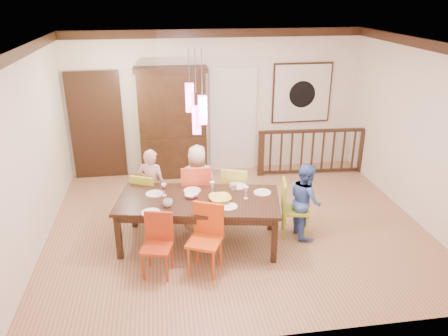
{
  "coord_description": "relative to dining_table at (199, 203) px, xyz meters",
  "views": [
    {
      "loc": [
        -1.14,
        -6.18,
        3.61
      ],
      "look_at": [
        -0.21,
        -0.01,
        1.04
      ],
      "focal_mm": 35.0,
      "sensor_mm": 36.0,
      "label": 1
    }
  ],
  "objects": [
    {
      "name": "wine_glass_a",
      "position": [
        -0.49,
        0.18,
        0.17
      ],
      "size": [
        0.08,
        0.08,
        0.19
      ],
      "primitive_type": null,
      "color": "#590C19",
      "rests_on": "dining_table"
    },
    {
      "name": "balustrade",
      "position": [
        2.59,
        2.38,
        -0.18
      ],
      "size": [
        2.29,
        0.21,
        0.96
      ],
      "rotation": [
        0.0,
        0.0,
        -0.06
      ],
      "color": "black",
      "rests_on": "floor"
    },
    {
      "name": "wine_glass_b",
      "position": [
        0.23,
        0.15,
        0.17
      ],
      "size": [
        0.08,
        0.08,
        0.19
      ],
      "primitive_type": null,
      "color": "silver",
      "rests_on": "dining_table"
    },
    {
      "name": "chair_end_right",
      "position": [
        1.5,
        0.02,
        -0.15
      ],
      "size": [
        0.48,
        0.48,
        0.91
      ],
      "rotation": [
        0.0,
        0.0,
        1.38
      ],
      "color": "#99AD29",
      "rests_on": "floor"
    },
    {
      "name": "wall_left",
      "position": [
        -2.34,
        0.43,
        0.77
      ],
      "size": [
        0.0,
        5.0,
        5.0
      ],
      "primitive_type": "plane",
      "rotation": [
        1.57,
        0.0,
        1.57
      ],
      "color": "beige",
      "rests_on": "floor"
    },
    {
      "name": "painting",
      "position": [
        2.46,
        2.89,
        0.92
      ],
      "size": [
        1.25,
        0.06,
        1.25
      ],
      "color": "black",
      "rests_on": "wall_back"
    },
    {
      "name": "pendant_cluster",
      "position": [
        0.0,
        -0.0,
        1.43
      ],
      "size": [
        0.27,
        0.21,
        1.14
      ],
      "color": "#E64598",
      "rests_on": "ceiling"
    },
    {
      "name": "napkin",
      "position": [
        0.0,
        -0.4,
        0.08
      ],
      "size": [
        0.18,
        0.14,
        0.01
      ],
      "primitive_type": "cube",
      "color": "#D83359",
      "rests_on": "dining_table"
    },
    {
      "name": "person_far_mid",
      "position": [
        0.07,
        0.9,
        -0.05
      ],
      "size": [
        0.62,
        0.42,
        1.25
      ],
      "primitive_type": "imported",
      "rotation": [
        0.0,
        0.0,
        3.11
      ],
      "color": "beige",
      "rests_on": "floor"
    },
    {
      "name": "plate_far_left",
      "position": [
        -0.64,
        0.25,
        0.08
      ],
      "size": [
        0.26,
        0.26,
        0.01
      ],
      "primitive_type": "cylinder",
      "color": "white",
      "rests_on": "dining_table"
    },
    {
      "name": "wine_glass_c",
      "position": [
        -0.05,
        -0.21,
        0.17
      ],
      "size": [
        0.08,
        0.08,
        0.19
      ],
      "primitive_type": null,
      "color": "#590C19",
      "rests_on": "dining_table"
    },
    {
      "name": "chair_far_mid",
      "position": [
        0.02,
        0.7,
        -0.08
      ],
      "size": [
        0.48,
        0.48,
        1.04
      ],
      "rotation": [
        0.0,
        0.0,
        3.11
      ],
      "color": "#D34924",
      "rests_on": "floor"
    },
    {
      "name": "cup_left",
      "position": [
        -0.45,
        -0.18,
        0.13
      ],
      "size": [
        0.17,
        0.17,
        0.11
      ],
      "primitive_type": "imported",
      "rotation": [
        0.0,
        0.0,
        0.28
      ],
      "color": "silver",
      "rests_on": "dining_table"
    },
    {
      "name": "white_doorway",
      "position": [
        1.01,
        2.89,
        0.37
      ],
      "size": [
        0.97,
        0.05,
        2.22
      ],
      "primitive_type": "cube",
      "color": "silver",
      "rests_on": "wall_back"
    },
    {
      "name": "person_end_right",
      "position": [
        1.65,
        0.01,
        -0.08
      ],
      "size": [
        0.48,
        0.6,
        1.19
      ],
      "primitive_type": "imported",
      "rotation": [
        0.0,
        0.0,
        1.63
      ],
      "color": "#4266B9",
      "rests_on": "floor"
    },
    {
      "name": "small_bowl",
      "position": [
        -0.1,
        0.06,
        0.1
      ],
      "size": [
        0.23,
        0.23,
        0.06
      ],
      "primitive_type": "imported",
      "rotation": [
        0.0,
        0.0,
        0.26
      ],
      "color": "white",
      "rests_on": "dining_table"
    },
    {
      "name": "floor",
      "position": [
        0.66,
        0.43,
        -0.68
      ],
      "size": [
        6.0,
        6.0,
        0.0
      ],
      "primitive_type": "plane",
      "color": "#916546",
      "rests_on": "ground"
    },
    {
      "name": "plate_far_mid",
      "position": [
        -0.07,
        0.28,
        0.08
      ],
      "size": [
        0.26,
        0.26,
        0.01
      ],
      "primitive_type": "cylinder",
      "color": "white",
      "rests_on": "dining_table"
    },
    {
      "name": "chair_near_mid",
      "position": [
        0.01,
        -0.72,
        -0.13
      ],
      "size": [
        0.57,
        0.57,
        0.95
      ],
      "rotation": [
        0.0,
        0.0,
        -0.43
      ],
      "color": "#CF4A10",
      "rests_on": "floor"
    },
    {
      "name": "chair_far_left",
      "position": [
        -0.75,
        0.8,
        -0.17
      ],
      "size": [
        0.53,
        0.53,
        0.88
      ],
      "rotation": [
        0.0,
        0.0,
        2.69
      ],
      "color": "#BACB33",
      "rests_on": "floor"
    },
    {
      "name": "serving_bowl",
      "position": [
        0.3,
        -0.13,
        0.11
      ],
      "size": [
        0.36,
        0.36,
        0.08
      ],
      "primitive_type": "imported",
      "rotation": [
        0.0,
        0.0,
        0.13
      ],
      "color": "yellow",
      "rests_on": "dining_table"
    },
    {
      "name": "wall_back",
      "position": [
        0.66,
        2.93,
        0.77
      ],
      "size": [
        6.0,
        0.0,
        6.0
      ],
      "primitive_type": "plane",
      "rotation": [
        1.57,
        0.0,
        0.0
      ],
      "color": "beige",
      "rests_on": "floor"
    },
    {
      "name": "wall_right",
      "position": [
        3.66,
        0.43,
        0.77
      ],
      "size": [
        0.0,
        5.0,
        5.0
      ],
      "primitive_type": "plane",
      "rotation": [
        1.57,
        0.0,
        -1.57
      ],
      "color": "beige",
      "rests_on": "floor"
    },
    {
      "name": "cup_right",
      "position": [
        0.56,
        0.23,
        0.13
      ],
      "size": [
        0.14,
        0.14,
        0.1
      ],
      "primitive_type": "imported",
      "rotation": [
        0.0,
        0.0,
        -0.27
      ],
      "color": "silver",
      "rests_on": "dining_table"
    },
    {
      "name": "wine_glass_d",
      "position": [
        0.7,
        -0.09,
        0.17
      ],
      "size": [
        0.08,
        0.08,
        0.19
      ],
      "primitive_type": null,
      "color": "silver",
      "rests_on": "dining_table"
    },
    {
      "name": "plate_near_left",
      "position": [
        -0.69,
        -0.34,
        0.08
      ],
      "size": [
        0.26,
        0.26,
        0.01
      ],
      "primitive_type": "cylinder",
      "color": "white",
      "rests_on": "dining_table"
    },
    {
      "name": "plate_end_right",
      "position": [
        0.98,
        0.05,
        0.08
      ],
      "size": [
        0.26,
        0.26,
        0.01
      ],
      "primitive_type": "cylinder",
      "color": "white",
      "rests_on": "dining_table"
    },
    {
      "name": "person_far_left",
      "position": [
        -0.68,
        0.83,
        -0.04
      ],
      "size": [
        0.54,
        0.44,
        1.26
      ],
      "primitive_type": "imported",
      "rotation": [
        0.0,
        0.0,
        2.79
      ],
      "color": "beige",
      "rests_on": "floor"
    },
    {
      "name": "plate_far_right",
      "position": [
        0.66,
        0.33,
        0.08
      ],
      "size": [
        0.26,
        0.26,
        0.01
      ],
      "primitive_type": "cylinder",
      "color": "white",
      "rests_on": "dining_table"
    },
    {
      "name": "chair_near_left",
      "position": [
        -0.63,
        -0.7,
        -0.18
      ],
      "size": [
        0.47,
        0.47,
        0.86
      ],
      "rotation": [
        0.0,
        0.0,
        -0.25
      ],
      "color": "#A73313",
      "rests_on": "floor"
    },
    {
      "name": "panel_door",
      "position": [
        -1.74,
        2.88,
        0.37
      ],
      "size": [
        1.04,
        0.07,
        2.24
      ],
      "primitive_type": "cube",
      "color": "black",
      "rests_on": "wall_back"
    },
    {
      "name": "ceiling",
      "position": [
        0.66,
        0.43,
        2.22
      ],
      "size": [
        6.0,
        6.0,
        0.0
      ],
      "primitive_type": "plane",
      "rotation": [
        3.14,
        0.0,
        0.0
      ],
      "color": "white",
      "rests_on": "wall_back"
    },
    {
      "name": "chair_far_right",
      "position": [
        0.69,
        0.72,
        -0.14
      ],
      "size": [
        0.54,
        0.54,
        0.94
      ],
      "rotation": [
        0.0,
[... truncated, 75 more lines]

